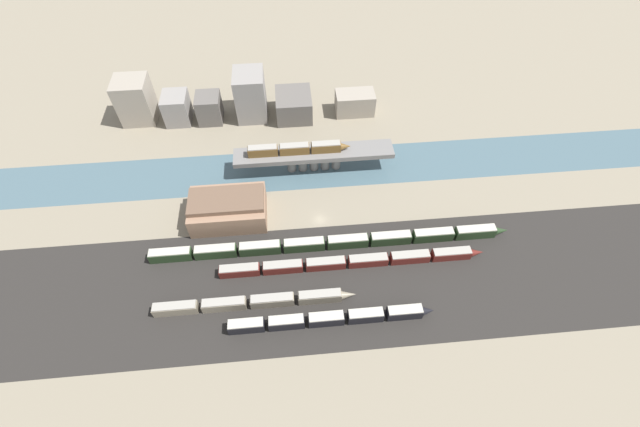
# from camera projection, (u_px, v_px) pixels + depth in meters

# --- Properties ---
(ground_plane) EXTENTS (400.00, 400.00, 0.00)m
(ground_plane) POSITION_uv_depth(u_px,v_px,m) (320.00, 220.00, 141.72)
(ground_plane) COLOR gray
(railbed_yard) EXTENTS (280.00, 42.00, 0.01)m
(railbed_yard) POSITION_uv_depth(u_px,v_px,m) (327.00, 284.00, 126.84)
(railbed_yard) COLOR #282623
(railbed_yard) RESTS_ON ground
(river_water) EXTENTS (320.00, 20.19, 0.01)m
(river_water) POSITION_uv_depth(u_px,v_px,m) (314.00, 168.00, 156.67)
(river_water) COLOR #47606B
(river_water) RESTS_ON ground
(bridge) EXTENTS (56.43, 8.29, 8.27)m
(bridge) POSITION_uv_depth(u_px,v_px,m) (314.00, 156.00, 151.79)
(bridge) COLOR slate
(bridge) RESTS_ON ground
(train_on_bridge) EXTENTS (35.91, 2.96, 3.62)m
(train_on_bridge) POSITION_uv_depth(u_px,v_px,m) (298.00, 149.00, 148.51)
(train_on_bridge) COLOR brown
(train_on_bridge) RESTS_ON bridge
(train_yard_near) EXTENTS (57.28, 3.03, 3.94)m
(train_yard_near) POSITION_uv_depth(u_px,v_px,m) (331.00, 319.00, 117.84)
(train_yard_near) COLOR black
(train_yard_near) RESTS_ON ground
(train_yard_mid) EXTENTS (57.42, 2.81, 3.79)m
(train_yard_mid) POSITION_uv_depth(u_px,v_px,m) (253.00, 302.00, 121.04)
(train_yard_mid) COLOR gray
(train_yard_mid) RESTS_ON ground
(train_yard_far) EXTENTS (80.98, 2.99, 3.48)m
(train_yard_far) POSITION_uv_depth(u_px,v_px,m) (352.00, 262.00, 129.58)
(train_yard_far) COLOR #5B1E19
(train_yard_far) RESTS_ON ground
(train_yard_outer) EXTENTS (112.99, 3.07, 4.04)m
(train_yard_outer) POSITION_uv_depth(u_px,v_px,m) (331.00, 243.00, 133.55)
(train_yard_outer) COLOR #23381E
(train_yard_outer) RESTS_ON ground
(warehouse_building) EXTENTS (24.46, 15.87, 9.51)m
(warehouse_building) POSITION_uv_depth(u_px,v_px,m) (228.00, 208.00, 138.98)
(warehouse_building) COLOR #937056
(warehouse_building) RESTS_ON ground
(city_block_far_left) EXTENTS (12.79, 12.32, 17.66)m
(city_block_far_left) POSITION_uv_depth(u_px,v_px,m) (135.00, 100.00, 167.51)
(city_block_far_left) COLOR gray
(city_block_far_left) RESTS_ON ground
(city_block_left) EXTENTS (9.62, 11.10, 11.69)m
(city_block_left) POSITION_uv_depth(u_px,v_px,m) (177.00, 108.00, 169.19)
(city_block_left) COLOR gray
(city_block_left) RESTS_ON ground
(city_block_center) EXTENTS (9.38, 10.22, 11.07)m
(city_block_center) POSITION_uv_depth(u_px,v_px,m) (209.00, 108.00, 169.66)
(city_block_center) COLOR #605B56
(city_block_center) RESTS_ON ground
(city_block_right) EXTENTS (11.62, 13.71, 19.16)m
(city_block_right) POSITION_uv_depth(u_px,v_px,m) (250.00, 95.00, 168.34)
(city_block_right) COLOR gray
(city_block_right) RESTS_ON ground
(city_block_far_right) EXTENTS (14.08, 15.61, 9.68)m
(city_block_far_right) POSITION_uv_depth(u_px,v_px,m) (294.00, 105.00, 171.95)
(city_block_far_right) COLOR #605B56
(city_block_far_right) RESTS_ON ground
(city_block_tall) EXTENTS (15.50, 8.93, 9.08)m
(city_block_tall) POSITION_uv_depth(u_px,v_px,m) (355.00, 103.00, 173.37)
(city_block_tall) COLOR gray
(city_block_tall) RESTS_ON ground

